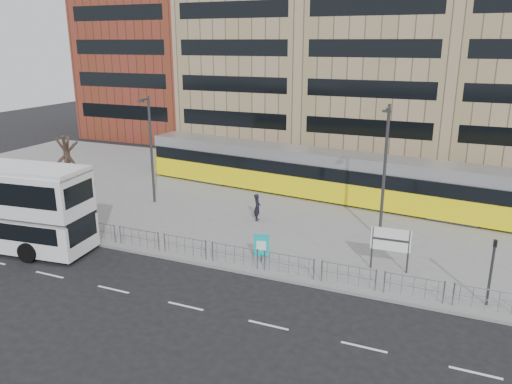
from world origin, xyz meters
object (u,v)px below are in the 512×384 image
at_px(station_sign, 391,242).
at_px(traffic_light_west, 95,200).
at_px(pedestrian, 257,207).
at_px(ad_panel, 261,246).
at_px(traffic_light_east, 492,264).
at_px(tram, 321,174).
at_px(lamp_post_west, 151,145).
at_px(lamp_post_east, 385,168).
at_px(bare_tree, 64,133).

height_order(station_sign, traffic_light_west, traffic_light_west).
bearing_deg(station_sign, pedestrian, 151.96).
height_order(ad_panel, traffic_light_west, traffic_light_west).
bearing_deg(traffic_light_east, tram, 123.50).
distance_m(station_sign, pedestrian, 10.07).
distance_m(station_sign, traffic_light_east, 4.94).
bearing_deg(traffic_light_west, lamp_post_west, 71.80).
xyz_separation_m(station_sign, ad_panel, (-6.40, -1.56, -0.68)).
height_order(pedestrian, traffic_light_east, traffic_light_east).
distance_m(tram, lamp_post_west, 12.63).
bearing_deg(pedestrian, tram, -35.74).
relative_size(tram, lamp_post_east, 3.77).
height_order(tram, traffic_light_east, tram).
distance_m(pedestrian, lamp_post_east, 8.63).
relative_size(station_sign, lamp_post_east, 0.29).
xyz_separation_m(station_sign, traffic_light_east, (4.57, -1.83, 0.40)).
bearing_deg(station_sign, lamp_post_west, 161.57).
height_order(lamp_post_west, lamp_post_east, lamp_post_east).
xyz_separation_m(station_sign, bare_tree, (-23.17, 2.61, 3.50)).
bearing_deg(ad_panel, pedestrian, 100.92).
distance_m(station_sign, lamp_post_west, 18.39).
bearing_deg(ad_panel, traffic_light_east, -15.47).
distance_m(tram, ad_panel, 12.47).
relative_size(tram, traffic_light_west, 9.67).
bearing_deg(ad_panel, bare_tree, 152.00).
height_order(pedestrian, bare_tree, bare_tree).
xyz_separation_m(traffic_light_east, lamp_post_east, (-5.75, 6.02, 2.37)).
distance_m(ad_panel, traffic_light_east, 11.02).
bearing_deg(traffic_light_east, pedestrian, 147.91).
height_order(tram, lamp_post_east, lamp_post_east).
height_order(traffic_light_west, traffic_light_east, same).
xyz_separation_m(ad_panel, traffic_light_west, (-11.18, 0.30, 1.08)).
bearing_deg(ad_panel, lamp_post_west, 136.10).
xyz_separation_m(traffic_light_west, lamp_post_west, (0.03, 6.10, 2.23)).
xyz_separation_m(tram, station_sign, (6.72, -10.88, -0.19)).
height_order(lamp_post_west, bare_tree, lamp_post_west).
bearing_deg(lamp_post_east, ad_panel, -132.18).
distance_m(ad_panel, lamp_post_east, 8.49).
bearing_deg(traffic_light_west, station_sign, -13.79).
xyz_separation_m(tram, pedestrian, (-2.38, -6.63, -0.87)).
relative_size(tram, traffic_light_east, 9.67).
height_order(station_sign, ad_panel, station_sign).
relative_size(tram, bare_tree, 4.25).
bearing_deg(traffic_light_west, traffic_light_east, -19.35).
distance_m(tram, pedestrian, 7.10).
relative_size(traffic_light_east, lamp_post_west, 0.40).
relative_size(pedestrian, bare_tree, 0.25).
relative_size(station_sign, bare_tree, 0.32).
relative_size(traffic_light_west, lamp_post_west, 0.40).
height_order(tram, pedestrian, tram).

